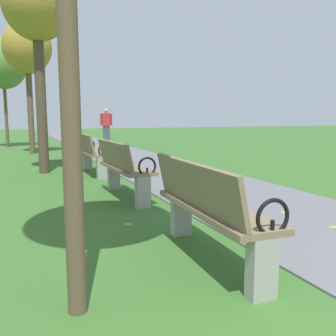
% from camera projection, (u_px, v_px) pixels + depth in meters
% --- Properties ---
extents(paved_walkway, '(2.42, 44.00, 0.02)m').
position_uv_depth(paved_walkway, '(88.00, 143.00, 17.76)').
color(paved_walkway, slate).
rests_on(paved_walkway, ground).
extents(park_bench_2, '(0.53, 1.62, 0.90)m').
position_uv_depth(park_bench_2, '(208.00, 208.00, 3.16)').
color(park_bench_2, '#7A664C').
rests_on(park_bench_2, ground).
extents(park_bench_3, '(0.52, 1.61, 0.90)m').
position_uv_depth(park_bench_3, '(123.00, 168.00, 5.67)').
color(park_bench_3, '#7A664C').
rests_on(park_bench_3, ground).
extents(park_bench_4, '(0.50, 1.61, 0.90)m').
position_uv_depth(park_bench_4, '(91.00, 152.00, 8.05)').
color(park_bench_4, '#7A664C').
rests_on(park_bench_4, ground).
extents(park_bench_5, '(0.52, 1.61, 0.90)m').
position_uv_depth(park_bench_5, '(73.00, 144.00, 10.67)').
color(park_bench_5, '#7A664C').
rests_on(park_bench_5, ground).
extents(tree_2, '(1.45, 1.45, 4.49)m').
position_uv_depth(tree_2, '(37.00, 8.00, 7.78)').
color(tree_2, '#4C3D2D').
rests_on(tree_2, ground).
extents(tree_3, '(1.59, 1.59, 4.46)m').
position_uv_depth(tree_3, '(27.00, 49.00, 12.11)').
color(tree_3, brown).
rests_on(tree_3, ground).
extents(tree_4, '(1.89, 1.89, 4.48)m').
position_uv_depth(tree_4, '(3.00, 64.00, 14.85)').
color(tree_4, brown).
rests_on(tree_4, ground).
extents(pedestrian_walking, '(0.52, 0.28, 1.62)m').
position_uv_depth(pedestrian_walking, '(106.00, 125.00, 16.07)').
color(pedestrian_walking, '#4C4C56').
rests_on(pedestrian_walking, paved_walkway).
extents(scattered_leaves, '(4.76, 15.85, 0.02)m').
position_uv_depth(scattered_leaves, '(118.00, 181.00, 7.22)').
color(scattered_leaves, '#AD6B23').
rests_on(scattered_leaves, ground).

